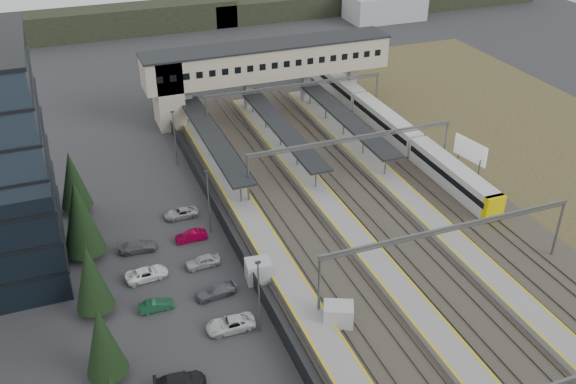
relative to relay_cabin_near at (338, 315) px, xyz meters
name	(u,v)px	position (x,y,z in m)	size (l,w,h in m)	color
ground	(306,265)	(0.76, 9.79, -1.17)	(220.00, 220.00, 0.00)	#2B2B2D
conifer_row	(95,299)	(-21.24, 5.93, 3.67)	(4.42, 49.82, 9.50)	black
car_park	(207,340)	(-12.33, 1.80, -0.56)	(10.67, 44.61, 1.29)	#B8BABE
lampposts	(230,241)	(-7.24, 11.04, 3.16)	(0.50, 53.25, 8.07)	slate
fence	(235,245)	(-5.74, 14.79, -0.17)	(0.08, 90.00, 2.00)	#26282B
relay_cabin_near	(338,315)	(0.00, 0.00, 0.00)	(3.41, 3.03, 2.34)	#ABADB0
relay_cabin_far	(258,271)	(-4.87, 9.21, 0.01)	(2.80, 2.42, 2.37)	#ABADB0
rail_corridor	(363,223)	(10.09, 14.79, -0.88)	(34.00, 90.00, 0.92)	#39362C
canopies	(280,126)	(7.76, 36.79, 2.75)	(23.10, 30.00, 3.28)	black
footbridge	(252,66)	(8.46, 51.79, 6.76)	(40.40, 6.40, 11.20)	#C1B39B
gantries	(395,185)	(12.76, 12.79, 4.83)	(28.40, 62.28, 7.17)	slate
train	(387,123)	(24.76, 36.29, 0.68)	(2.58, 53.91, 3.25)	beige
billboard	(470,151)	(29.24, 21.48, 2.06)	(1.23, 5.67, 4.84)	slate
treeline_far	(251,11)	(24.57, 102.07, 1.78)	(170.00, 19.00, 7.00)	black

